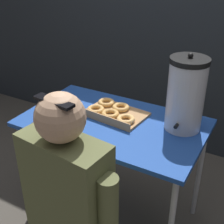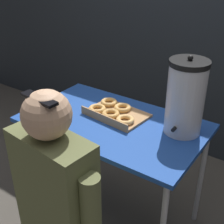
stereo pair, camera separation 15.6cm
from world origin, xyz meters
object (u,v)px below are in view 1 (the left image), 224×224
at_px(person_seated, 69,218).
at_px(cell_phone, 45,121).
at_px(coffee_urn, 186,95).
at_px(donut_box, 113,112).

bearing_deg(person_seated, cell_phone, -35.35).
bearing_deg(coffee_urn, donut_box, -171.76).
height_order(donut_box, person_seated, person_seated).
bearing_deg(cell_phone, person_seated, -25.92).
bearing_deg(cell_phone, coffee_urn, 40.23).
bearing_deg(donut_box, coffee_urn, 14.11).
relative_size(donut_box, coffee_urn, 0.87).
xyz_separation_m(donut_box, coffee_urn, (0.43, 0.06, 0.19)).
distance_m(donut_box, person_seated, 0.74).
bearing_deg(cell_phone, donut_box, 56.79).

